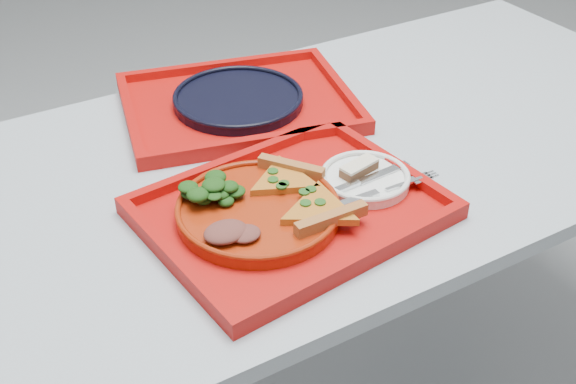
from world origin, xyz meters
The scene contains 13 objects.
table centered at (0.00, 0.00, 0.68)m, with size 1.60×0.80×0.75m.
tray_main centered at (-0.19, -0.15, 0.76)m, with size 0.45×0.35×0.01m, color #AC0C09.
tray_far centered at (-0.10, 0.21, 0.76)m, with size 0.45×0.35×0.01m, color #AC0C09.
dinner_plate centered at (-0.24, -0.14, 0.77)m, with size 0.26×0.26×0.02m, color maroon.
side_plate centered at (-0.04, -0.15, 0.77)m, with size 0.15×0.15×0.01m, color white.
navy_plate centered at (-0.10, 0.21, 0.77)m, with size 0.26×0.26×0.02m, color black.
pizza_slice_a centered at (-0.16, -0.20, 0.79)m, with size 0.14×0.12×0.02m, color gold, non-canonical shape.
pizza_slice_b centered at (-0.17, -0.10, 0.79)m, with size 0.13×0.11×0.02m, color gold, non-canonical shape.
salad_heap centered at (-0.29, -0.07, 0.80)m, with size 0.09×0.08×0.04m, color black.
meat_portion centered at (-0.32, -0.18, 0.79)m, with size 0.07×0.05×0.02m, color maroon.
dessert_bar centered at (-0.04, -0.13, 0.79)m, with size 0.07×0.04×0.02m.
knife centered at (-0.05, -0.16, 0.78)m, with size 0.18×0.02×0.01m, color silver.
fork centered at (-0.04, -0.20, 0.78)m, with size 0.18×0.02×0.01m, color silver.
Camera 1 is at (-0.66, -0.95, 1.46)m, focal length 45.00 mm.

